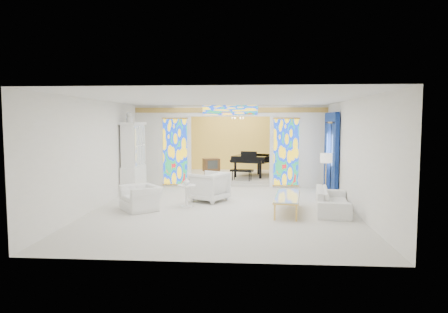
# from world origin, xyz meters

# --- Properties ---
(floor) EXTENTS (12.00, 12.00, 0.00)m
(floor) POSITION_xyz_m (0.00, 0.00, 0.00)
(floor) COLOR silver
(floor) RESTS_ON ground
(ceiling) EXTENTS (7.00, 12.00, 0.02)m
(ceiling) POSITION_xyz_m (0.00, 0.00, 3.00)
(ceiling) COLOR white
(ceiling) RESTS_ON wall_back
(wall_back) EXTENTS (7.00, 0.02, 3.00)m
(wall_back) POSITION_xyz_m (0.00, 6.00, 1.50)
(wall_back) COLOR silver
(wall_back) RESTS_ON floor
(wall_front) EXTENTS (7.00, 0.02, 3.00)m
(wall_front) POSITION_xyz_m (0.00, -6.00, 1.50)
(wall_front) COLOR silver
(wall_front) RESTS_ON floor
(wall_left) EXTENTS (0.02, 12.00, 3.00)m
(wall_left) POSITION_xyz_m (-3.50, 0.00, 1.50)
(wall_left) COLOR silver
(wall_left) RESTS_ON floor
(wall_right) EXTENTS (0.02, 12.00, 3.00)m
(wall_right) POSITION_xyz_m (3.50, 0.00, 1.50)
(wall_right) COLOR silver
(wall_right) RESTS_ON floor
(partition_wall) EXTENTS (7.00, 0.22, 3.00)m
(partition_wall) POSITION_xyz_m (0.00, 2.00, 1.65)
(partition_wall) COLOR silver
(partition_wall) RESTS_ON floor
(stained_glass_left) EXTENTS (0.90, 0.04, 2.40)m
(stained_glass_left) POSITION_xyz_m (-2.03, 1.89, 1.30)
(stained_glass_left) COLOR gold
(stained_glass_left) RESTS_ON partition_wall
(stained_glass_right) EXTENTS (0.90, 0.04, 2.40)m
(stained_glass_right) POSITION_xyz_m (2.03, 1.89, 1.30)
(stained_glass_right) COLOR gold
(stained_glass_right) RESTS_ON partition_wall
(stained_glass_transom) EXTENTS (2.00, 0.04, 0.34)m
(stained_glass_transom) POSITION_xyz_m (0.00, 1.89, 2.82)
(stained_glass_transom) COLOR gold
(stained_glass_transom) RESTS_ON partition_wall
(alcove_platform) EXTENTS (6.80, 3.80, 0.18)m
(alcove_platform) POSITION_xyz_m (0.00, 4.10, 0.09)
(alcove_platform) COLOR silver
(alcove_platform) RESTS_ON floor
(gold_curtain_back) EXTENTS (6.70, 0.10, 2.90)m
(gold_curtain_back) POSITION_xyz_m (0.00, 5.88, 1.50)
(gold_curtain_back) COLOR #E5BD4F
(gold_curtain_back) RESTS_ON wall_back
(chandelier) EXTENTS (0.48, 0.48, 0.30)m
(chandelier) POSITION_xyz_m (0.20, 4.00, 2.55)
(chandelier) COLOR gold
(chandelier) RESTS_ON ceiling
(blue_drapes) EXTENTS (0.14, 1.85, 2.65)m
(blue_drapes) POSITION_xyz_m (3.40, 0.70, 1.58)
(blue_drapes) COLOR navy
(blue_drapes) RESTS_ON wall_right
(china_cabinet) EXTENTS (0.56, 1.46, 2.72)m
(china_cabinet) POSITION_xyz_m (-3.22, 0.60, 1.17)
(china_cabinet) COLOR white
(china_cabinet) RESTS_ON floor
(armchair_left) EXTENTS (1.33, 1.35, 0.66)m
(armchair_left) POSITION_xyz_m (-2.22, -2.08, 0.33)
(armchair_left) COLOR white
(armchair_left) RESTS_ON floor
(armchair_right) EXTENTS (1.32, 1.31, 0.89)m
(armchair_right) POSITION_xyz_m (-0.50, -0.74, 0.45)
(armchair_right) COLOR white
(armchair_right) RESTS_ON floor
(sofa) EXTENTS (1.12, 2.21, 0.62)m
(sofa) POSITION_xyz_m (2.95, -1.93, 0.31)
(sofa) COLOR silver
(sofa) RESTS_ON floor
(side_table) EXTENTS (0.54, 0.54, 0.63)m
(side_table) POSITION_xyz_m (-1.04, -1.62, 0.42)
(side_table) COLOR white
(side_table) RESTS_ON floor
(vase) EXTENTS (0.23, 0.23, 0.19)m
(vase) POSITION_xyz_m (-1.04, -1.62, 0.73)
(vase) COLOR white
(vase) RESTS_ON side_table
(coffee_table) EXTENTS (0.89, 2.11, 0.46)m
(coffee_table) POSITION_xyz_m (1.74, -2.07, 0.42)
(coffee_table) COLOR white
(coffee_table) RESTS_ON floor
(floor_lamp) EXTENTS (0.43, 0.43, 1.44)m
(floor_lamp) POSITION_xyz_m (3.05, -0.37, 1.23)
(floor_lamp) COLOR gold
(floor_lamp) RESTS_ON floor
(grand_piano) EXTENTS (2.11, 2.72, 1.04)m
(grand_piano) POSITION_xyz_m (0.97, 3.78, 0.88)
(grand_piano) COLOR black
(grand_piano) RESTS_ON alcove_platform
(tv_console) EXTENTS (0.74, 0.62, 0.74)m
(tv_console) POSITION_xyz_m (-0.84, 3.36, 0.66)
(tv_console) COLOR brown
(tv_console) RESTS_ON alcove_platform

